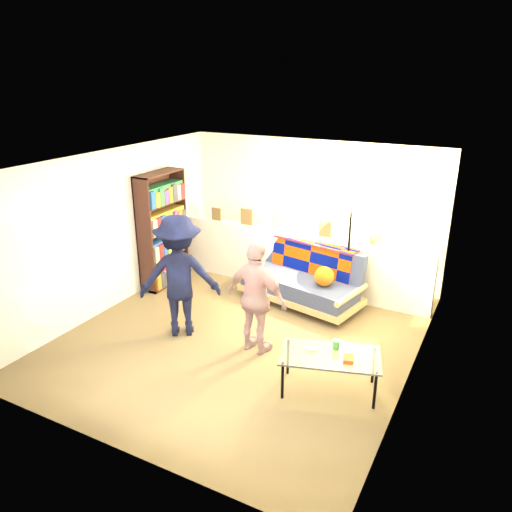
{
  "coord_description": "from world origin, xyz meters",
  "views": [
    {
      "loc": [
        3.0,
        -5.33,
        3.48
      ],
      "look_at": [
        0.0,
        0.4,
        1.05
      ],
      "focal_mm": 35.0,
      "sensor_mm": 36.0,
      "label": 1
    }
  ],
  "objects_px": {
    "futon_sofa": "(304,280)",
    "floor_lamp": "(351,234)",
    "coffee_table": "(331,357)",
    "bookshelf": "(163,233)",
    "person_left": "(179,276)",
    "person_right": "(257,298)"
  },
  "relations": [
    {
      "from": "futon_sofa",
      "to": "floor_lamp",
      "type": "height_order",
      "value": "floor_lamp"
    },
    {
      "from": "coffee_table",
      "to": "floor_lamp",
      "type": "xyz_separation_m",
      "value": [
        -0.51,
        2.23,
        0.74
      ]
    },
    {
      "from": "floor_lamp",
      "to": "bookshelf",
      "type": "bearing_deg",
      "value": -168.9
    },
    {
      "from": "person_left",
      "to": "person_right",
      "type": "bearing_deg",
      "value": 150.22
    },
    {
      "from": "person_left",
      "to": "futon_sofa",
      "type": "bearing_deg",
      "value": -156.29
    },
    {
      "from": "coffee_table",
      "to": "person_right",
      "type": "xyz_separation_m",
      "value": [
        -1.14,
        0.39,
        0.32
      ]
    },
    {
      "from": "futon_sofa",
      "to": "person_left",
      "type": "relative_size",
      "value": 1.19
    },
    {
      "from": "bookshelf",
      "to": "person_left",
      "type": "relative_size",
      "value": 1.13
    },
    {
      "from": "futon_sofa",
      "to": "coffee_table",
      "type": "height_order",
      "value": "futon_sofa"
    },
    {
      "from": "bookshelf",
      "to": "coffee_table",
      "type": "xyz_separation_m",
      "value": [
        3.57,
        -1.63,
        -0.46
      ]
    },
    {
      "from": "person_right",
      "to": "floor_lamp",
      "type": "bearing_deg",
      "value": -99.07
    },
    {
      "from": "futon_sofa",
      "to": "floor_lamp",
      "type": "bearing_deg",
      "value": 17.64
    },
    {
      "from": "coffee_table",
      "to": "person_left",
      "type": "xyz_separation_m",
      "value": [
        -2.3,
        0.33,
        0.41
      ]
    },
    {
      "from": "futon_sofa",
      "to": "bookshelf",
      "type": "relative_size",
      "value": 1.06
    },
    {
      "from": "floor_lamp",
      "to": "person_right",
      "type": "bearing_deg",
      "value": -108.77
    },
    {
      "from": "coffee_table",
      "to": "person_left",
      "type": "relative_size",
      "value": 0.73
    },
    {
      "from": "futon_sofa",
      "to": "bookshelf",
      "type": "xyz_separation_m",
      "value": [
        -2.41,
        -0.39,
        0.52
      ]
    },
    {
      "from": "person_right",
      "to": "bookshelf",
      "type": "bearing_deg",
      "value": -17.39
    },
    {
      "from": "coffee_table",
      "to": "bookshelf",
      "type": "bearing_deg",
      "value": 155.45
    },
    {
      "from": "coffee_table",
      "to": "floor_lamp",
      "type": "bearing_deg",
      "value": 102.95
    },
    {
      "from": "futon_sofa",
      "to": "floor_lamp",
      "type": "relative_size",
      "value": 1.22
    },
    {
      "from": "floor_lamp",
      "to": "person_left",
      "type": "bearing_deg",
      "value": -133.22
    }
  ]
}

